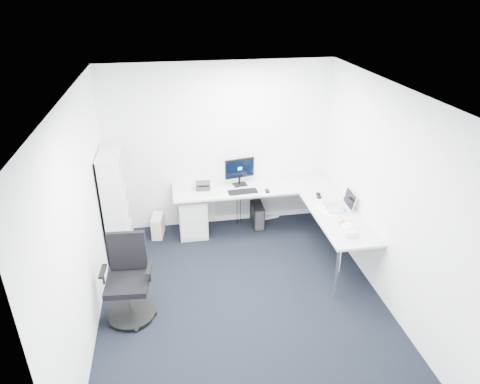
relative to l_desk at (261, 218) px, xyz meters
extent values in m
plane|color=black|center=(-0.55, -1.40, -0.39)|extent=(4.20, 4.20, 0.00)
plane|color=white|center=(-0.55, -1.40, 2.31)|extent=(4.20, 4.20, 0.00)
cube|color=white|center=(-0.55, 0.70, 0.96)|extent=(3.60, 0.02, 2.70)
cube|color=white|center=(-0.55, -3.50, 0.96)|extent=(3.60, 0.02, 2.70)
cube|color=white|center=(-2.35, -1.40, 0.96)|extent=(0.02, 4.20, 2.70)
cube|color=white|center=(1.25, -1.40, 0.96)|extent=(0.02, 4.20, 2.70)
cube|color=#B5B7B7|center=(-1.05, 0.39, -0.05)|extent=(0.44, 0.55, 0.68)
cube|color=black|center=(0.03, 0.44, -0.20)|extent=(0.18, 0.40, 0.39)
cube|color=beige|center=(-1.62, 0.41, -0.22)|extent=(0.22, 0.39, 0.35)
cube|color=white|center=(0.28, 0.64, -0.37)|extent=(0.38, 0.14, 0.04)
cube|color=black|center=(-0.27, 0.16, 0.40)|extent=(0.46, 0.18, 0.02)
cube|color=black|center=(0.11, 0.11, 0.41)|extent=(0.06, 0.10, 0.03)
cube|color=white|center=(0.76, -0.64, 0.40)|extent=(0.13, 0.40, 0.01)
sphere|color=orange|center=(0.87, -1.06, 0.43)|extent=(0.08, 0.08, 0.08)
cube|color=white|center=(0.86, -1.28, 0.44)|extent=(0.16, 0.27, 0.09)
camera|label=1|loc=(-1.33, -5.71, 3.33)|focal=32.00mm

